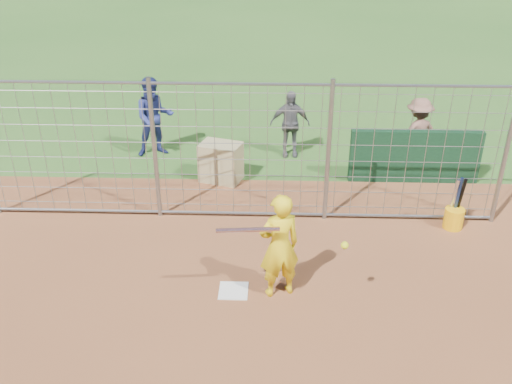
{
  "coord_description": "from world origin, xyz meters",
  "views": [
    {
      "loc": [
        0.57,
        -6.99,
        5.25
      ],
      "look_at": [
        0.3,
        0.8,
        1.15
      ],
      "focal_mm": 40.0,
      "sensor_mm": 36.0,
      "label": 1
    }
  ],
  "objects_px": {
    "bystander_a": "(154,117)",
    "bystander_b": "(290,124)",
    "equipment_bin": "(221,162)",
    "bystander_c": "(417,133)",
    "bucket_with_bats": "(454,215)",
    "batter": "(279,246)"
  },
  "relations": [
    {
      "from": "bystander_a",
      "to": "equipment_bin",
      "type": "xyz_separation_m",
      "value": [
        1.57,
        -1.25,
        -0.49
      ]
    },
    {
      "from": "bystander_a",
      "to": "bucket_with_bats",
      "type": "relative_size",
      "value": 1.82
    },
    {
      "from": "batter",
      "to": "bystander_c",
      "type": "relative_size",
      "value": 1.07
    },
    {
      "from": "batter",
      "to": "bystander_c",
      "type": "distance_m",
      "value": 5.36
    },
    {
      "from": "bystander_b",
      "to": "bucket_with_bats",
      "type": "bearing_deg",
      "value": -51.29
    },
    {
      "from": "bystander_a",
      "to": "bystander_b",
      "type": "distance_m",
      "value": 2.98
    },
    {
      "from": "batter",
      "to": "bystander_a",
      "type": "bearing_deg",
      "value": -81.35
    },
    {
      "from": "equipment_bin",
      "to": "bystander_c",
      "type": "bearing_deg",
      "value": 28.3
    },
    {
      "from": "batter",
      "to": "bystander_b",
      "type": "xyz_separation_m",
      "value": [
        0.24,
        5.03,
        -0.07
      ]
    },
    {
      "from": "bystander_b",
      "to": "bystander_c",
      "type": "bearing_deg",
      "value": -15.34
    },
    {
      "from": "equipment_bin",
      "to": "bucket_with_bats",
      "type": "relative_size",
      "value": 0.82
    },
    {
      "from": "equipment_bin",
      "to": "bucket_with_bats",
      "type": "height_order",
      "value": "bucket_with_bats"
    },
    {
      "from": "equipment_bin",
      "to": "bucket_with_bats",
      "type": "distance_m",
      "value": 4.6
    },
    {
      "from": "equipment_bin",
      "to": "bucket_with_bats",
      "type": "xyz_separation_m",
      "value": [
        4.25,
        -1.75,
        -0.15
      ]
    },
    {
      "from": "bystander_c",
      "to": "bucket_with_bats",
      "type": "xyz_separation_m",
      "value": [
        0.17,
        -2.53,
        -0.52
      ]
    },
    {
      "from": "batter",
      "to": "bucket_with_bats",
      "type": "bearing_deg",
      "value": -167.59
    },
    {
      "from": "bystander_a",
      "to": "equipment_bin",
      "type": "distance_m",
      "value": 2.07
    },
    {
      "from": "bystander_c",
      "to": "batter",
      "type": "bearing_deg",
      "value": 36.07
    },
    {
      "from": "bystander_c",
      "to": "equipment_bin",
      "type": "distance_m",
      "value": 4.17
    },
    {
      "from": "bystander_a",
      "to": "equipment_bin",
      "type": "relative_size",
      "value": 2.21
    },
    {
      "from": "batter",
      "to": "bystander_a",
      "type": "xyz_separation_m",
      "value": [
        -2.74,
        4.97,
        0.06
      ]
    },
    {
      "from": "bystander_a",
      "to": "bystander_b",
      "type": "relative_size",
      "value": 1.18
    }
  ]
}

